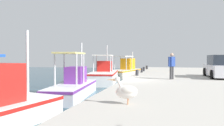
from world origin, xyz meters
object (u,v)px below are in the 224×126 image
(fishing_boat_second, at_px, (73,86))
(fishing_boat_fourth, at_px, (126,71))
(mooring_bollard_third, at_px, (144,69))
(mooring_bollard_nearest, at_px, (137,73))
(mooring_bollard_second, at_px, (142,70))
(mooring_bollard_fourth, at_px, (147,67))
(fisherman_standing, at_px, (172,65))
(fishing_boat_third, at_px, (104,75))
(parked_car, at_px, (222,67))
(pelican, at_px, (127,91))

(fishing_boat_second, relative_size, fishing_boat_fourth, 0.79)
(fishing_boat_second, bearing_deg, mooring_bollard_third, -14.68)
(mooring_bollard_nearest, distance_m, mooring_bollard_second, 3.46)
(fishing_boat_fourth, relative_size, mooring_bollard_fourth, 15.35)
(fisherman_standing, bearing_deg, fishing_boat_fourth, 25.47)
(fishing_boat_third, distance_m, parked_car, 9.08)
(mooring_bollard_third, xyz_separation_m, mooring_bollard_fourth, (3.82, 0.00, 0.01))
(parked_car, bearing_deg, mooring_bollard_nearest, 87.06)
(fishing_boat_fourth, bearing_deg, mooring_bollard_second, -152.23)
(mooring_bollard_nearest, relative_size, mooring_bollard_fourth, 1.05)
(fishing_boat_fourth, relative_size, parked_car, 1.63)
(mooring_bollard_third, bearing_deg, fishing_boat_second, 165.32)
(mooring_bollard_fourth, bearing_deg, mooring_bollard_third, 180.00)
(mooring_bollard_second, bearing_deg, fishing_boat_fourth, 27.77)
(fishing_boat_second, height_order, pelican, fishing_boat_second)
(fishing_boat_fourth, height_order, pelican, fishing_boat_fourth)
(pelican, height_order, mooring_bollard_nearest, pelican)
(fishing_boat_third, bearing_deg, mooring_bollard_second, -53.38)
(fishing_boat_second, distance_m, mooring_bollard_fourth, 15.09)
(fisherman_standing, distance_m, mooring_bollard_fourth, 11.92)
(fishing_boat_second, xyz_separation_m, fisherman_standing, (3.17, -5.39, 1.16))
(fisherman_standing, height_order, mooring_bollard_third, fisherman_standing)
(mooring_bollard_third, bearing_deg, mooring_bollard_nearest, 180.00)
(fishing_boat_fourth, xyz_separation_m, mooring_bollard_third, (-2.31, -2.31, 0.34))
(fishing_boat_third, relative_size, parked_car, 1.44)
(fishing_boat_second, xyz_separation_m, fishing_boat_fourth, (13.30, -0.57, 0.10))
(fishing_boat_second, xyz_separation_m, mooring_bollard_nearest, (5.45, -2.88, 0.45))
(fisherman_standing, height_order, mooring_bollard_nearest, fisherman_standing)
(mooring_bollard_fourth, bearing_deg, fishing_boat_third, 159.70)
(pelican, xyz_separation_m, parked_car, (9.88, -4.92, 0.32))
(fishing_boat_fourth, height_order, mooring_bollard_fourth, fishing_boat_fourth)
(fisherman_standing, bearing_deg, mooring_bollard_second, 23.65)
(parked_car, height_order, mooring_bollard_nearest, parked_car)
(parked_car, bearing_deg, fishing_boat_third, 80.21)
(fisherman_standing, height_order, parked_car, fisherman_standing)
(mooring_bollard_third, bearing_deg, mooring_bollard_second, 180.00)
(fishing_boat_second, distance_m, fisherman_standing, 6.36)
(mooring_bollard_nearest, bearing_deg, fishing_boat_third, 67.68)
(pelican, relative_size, parked_car, 0.23)
(mooring_bollard_fourth, bearing_deg, fishing_boat_second, 168.99)
(fishing_boat_second, relative_size, parked_car, 1.28)
(fishing_boat_fourth, bearing_deg, fishing_boat_second, 177.55)
(fishing_boat_third, xyz_separation_m, mooring_bollard_nearest, (-1.23, -3.00, 0.35))
(fisherman_standing, bearing_deg, mooring_bollard_nearest, 47.79)
(mooring_bollard_second, bearing_deg, fisherman_standing, -156.35)
(parked_car, distance_m, mooring_bollard_second, 7.02)
(fishing_boat_second, distance_m, parked_car, 10.22)
(fishing_boat_second, xyz_separation_m, mooring_bollard_fourth, (14.80, -2.88, 0.44))
(parked_car, bearing_deg, fisherman_standing, 120.27)
(fisherman_standing, xyz_separation_m, parked_car, (1.98, -3.39, -0.22))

